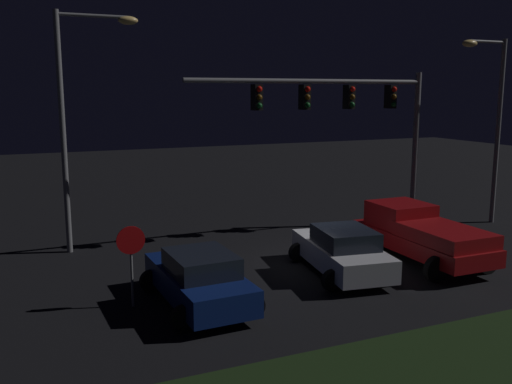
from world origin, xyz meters
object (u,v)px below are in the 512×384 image
(pickup_truck, at_px, (419,231))
(street_lamp_right, at_px, (491,109))
(street_lamp_left, at_px, (78,103))
(car_sedan_far, at_px, (342,251))
(traffic_signal_gantry, at_px, (350,109))
(stop_sign, at_px, (131,251))
(car_sedan, at_px, (199,279))

(pickup_truck, xyz_separation_m, street_lamp_right, (6.26, 3.19, 3.97))
(pickup_truck, relative_size, street_lamp_left, 0.64)
(street_lamp_left, height_order, street_lamp_right, street_lamp_left)
(car_sedan_far, distance_m, traffic_signal_gantry, 6.97)
(pickup_truck, bearing_deg, traffic_signal_gantry, 2.43)
(pickup_truck, height_order, stop_sign, stop_sign)
(street_lamp_left, xyz_separation_m, street_lamp_right, (16.60, -2.58, -0.34))
(street_lamp_left, distance_m, street_lamp_right, 16.80)
(car_sedan_far, bearing_deg, car_sedan, 107.03)
(traffic_signal_gantry, xyz_separation_m, street_lamp_left, (-10.20, 1.48, 0.28))
(pickup_truck, distance_m, street_lamp_left, 12.60)
(pickup_truck, xyz_separation_m, traffic_signal_gantry, (-0.13, 4.29, 4.03))
(street_lamp_right, bearing_deg, car_sedan_far, -160.05)
(pickup_truck, distance_m, street_lamp_right, 8.07)
(car_sedan, xyz_separation_m, traffic_signal_gantry, (8.08, 5.28, 4.29))
(pickup_truck, distance_m, car_sedan_far, 3.24)
(car_sedan_far, bearing_deg, pickup_truck, -76.87)
(pickup_truck, relative_size, car_sedan_far, 1.17)
(pickup_truck, height_order, car_sedan, pickup_truck)
(stop_sign, bearing_deg, car_sedan, -19.50)
(car_sedan, height_order, street_lamp_right, street_lamp_right)
(car_sedan, height_order, car_sedan_far, same)
(car_sedan_far, xyz_separation_m, street_lamp_left, (-7.11, 6.02, 4.57))
(traffic_signal_gantry, bearing_deg, street_lamp_left, 171.75)
(car_sedan_far, relative_size, street_lamp_left, 0.55)
(street_lamp_left, bearing_deg, car_sedan, -72.53)
(pickup_truck, relative_size, stop_sign, 2.43)
(traffic_signal_gantry, distance_m, stop_sign, 11.36)
(stop_sign, bearing_deg, street_lamp_left, 94.19)
(car_sedan, height_order, stop_sign, stop_sign)
(pickup_truck, xyz_separation_m, stop_sign, (-9.88, -0.40, 0.56))
(car_sedan, distance_m, stop_sign, 1.96)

